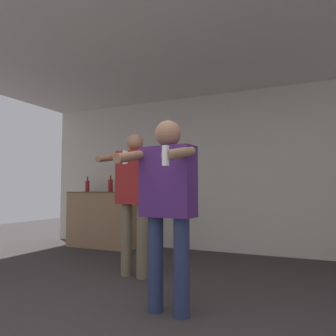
{
  "coord_description": "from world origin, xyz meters",
  "views": [
    {
      "loc": [
        1.22,
        -1.8,
        0.98
      ],
      "look_at": [
        0.12,
        0.62,
        1.16
      ],
      "focal_mm": 35.0,
      "sensor_mm": 36.0,
      "label": 1
    }
  ],
  "objects": [
    {
      "name": "wall_back",
      "position": [
        0.0,
        3.35,
        1.27
      ],
      "size": [
        7.0,
        0.06,
        2.55
      ],
      "color": "beige",
      "rests_on": "ground_plane"
    },
    {
      "name": "person_man_side",
      "position": [
        -0.7,
        1.46,
        0.96
      ],
      "size": [
        0.54,
        0.58,
        1.63
      ],
      "color": "#75664C",
      "rests_on": "ground_plane"
    },
    {
      "name": "bottle_short_whiskey",
      "position": [
        -2.59,
        3.0,
        1.06
      ],
      "size": [
        0.07,
        0.07,
        0.29
      ],
      "color": "maroon",
      "rests_on": "counter"
    },
    {
      "name": "person_woman_foreground",
      "position": [
        0.12,
        0.61,
        0.92
      ],
      "size": [
        0.53,
        0.56,
        1.55
      ],
      "color": "navy",
      "rests_on": "ground_plane"
    },
    {
      "name": "bottle_dark_rum",
      "position": [
        -1.75,
        3.0,
        1.05
      ],
      "size": [
        0.08,
        0.08,
        0.28
      ],
      "color": "silver",
      "rests_on": "counter"
    },
    {
      "name": "counter",
      "position": [
        -2.16,
        3.0,
        0.47
      ],
      "size": [
        1.26,
        0.67,
        0.95
      ],
      "color": "#997551",
      "rests_on": "ground_plane"
    },
    {
      "name": "bottle_tall_gin",
      "position": [
        -2.08,
        3.0,
        1.06
      ],
      "size": [
        0.09,
        0.09,
        0.3
      ],
      "color": "maroon",
      "rests_on": "counter"
    },
    {
      "name": "ceiling_slab",
      "position": [
        0.0,
        1.66,
        2.57
      ],
      "size": [
        7.0,
        3.84,
        0.05
      ],
      "color": "silver",
      "rests_on": "wall_back"
    }
  ]
}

